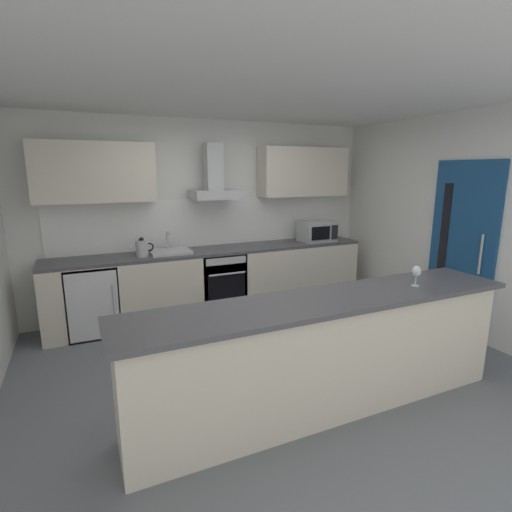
{
  "coord_description": "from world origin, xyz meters",
  "views": [
    {
      "loc": [
        -1.64,
        -3.22,
        1.93
      ],
      "look_at": [
        0.02,
        0.43,
        1.05
      ],
      "focal_mm": 27.36,
      "sensor_mm": 36.0,
      "label": 1
    }
  ],
  "objects_px": {
    "refrigerator": "(92,299)",
    "microwave": "(317,231)",
    "range_hood": "(214,182)",
    "oven": "(219,281)",
    "wine_glass": "(416,272)",
    "kettle": "(142,248)",
    "sink": "(170,251)"
  },
  "relations": [
    {
      "from": "oven",
      "to": "kettle",
      "type": "height_order",
      "value": "kettle"
    },
    {
      "from": "oven",
      "to": "refrigerator",
      "type": "height_order",
      "value": "oven"
    },
    {
      "from": "range_hood",
      "to": "wine_glass",
      "type": "xyz_separation_m",
      "value": [
        0.93,
        -2.62,
        -0.71
      ]
    },
    {
      "from": "refrigerator",
      "to": "wine_glass",
      "type": "xyz_separation_m",
      "value": [
        2.54,
        -2.48,
        0.65
      ]
    },
    {
      "from": "kettle",
      "to": "wine_glass",
      "type": "height_order",
      "value": "kettle"
    },
    {
      "from": "range_hood",
      "to": "refrigerator",
      "type": "bearing_deg",
      "value": -175.3
    },
    {
      "from": "refrigerator",
      "to": "microwave",
      "type": "relative_size",
      "value": 1.7
    },
    {
      "from": "microwave",
      "to": "kettle",
      "type": "bearing_deg",
      "value": -179.87
    },
    {
      "from": "range_hood",
      "to": "wine_glass",
      "type": "distance_m",
      "value": 2.87
    },
    {
      "from": "range_hood",
      "to": "wine_glass",
      "type": "relative_size",
      "value": 4.05
    },
    {
      "from": "refrigerator",
      "to": "range_hood",
      "type": "xyz_separation_m",
      "value": [
        1.61,
        0.13,
        1.36
      ]
    },
    {
      "from": "refrigerator",
      "to": "sink",
      "type": "xyz_separation_m",
      "value": [
        0.96,
        0.01,
        0.5
      ]
    },
    {
      "from": "refrigerator",
      "to": "microwave",
      "type": "xyz_separation_m",
      "value": [
        3.15,
        -0.03,
        0.62
      ]
    },
    {
      "from": "sink",
      "to": "kettle",
      "type": "distance_m",
      "value": 0.36
    },
    {
      "from": "oven",
      "to": "wine_glass",
      "type": "relative_size",
      "value": 4.5
    },
    {
      "from": "oven",
      "to": "range_hood",
      "type": "distance_m",
      "value": 1.33
    },
    {
      "from": "range_hood",
      "to": "wine_glass",
      "type": "height_order",
      "value": "range_hood"
    },
    {
      "from": "oven",
      "to": "sink",
      "type": "xyz_separation_m",
      "value": [
        -0.65,
        0.01,
        0.47
      ]
    },
    {
      "from": "refrigerator",
      "to": "wine_glass",
      "type": "distance_m",
      "value": 3.61
    },
    {
      "from": "oven",
      "to": "wine_glass",
      "type": "distance_m",
      "value": 2.73
    },
    {
      "from": "wine_glass",
      "to": "sink",
      "type": "bearing_deg",
      "value": 122.35
    },
    {
      "from": "oven",
      "to": "microwave",
      "type": "xyz_separation_m",
      "value": [
        1.54,
        -0.03,
        0.59
      ]
    },
    {
      "from": "range_hood",
      "to": "sink",
      "type": "bearing_deg",
      "value": -169.67
    },
    {
      "from": "refrigerator",
      "to": "microwave",
      "type": "bearing_deg",
      "value": -0.46
    },
    {
      "from": "oven",
      "to": "microwave",
      "type": "relative_size",
      "value": 1.6
    },
    {
      "from": "sink",
      "to": "range_hood",
      "type": "distance_m",
      "value": 1.08
    },
    {
      "from": "sink",
      "to": "kettle",
      "type": "bearing_deg",
      "value": -172.7
    },
    {
      "from": "refrigerator",
      "to": "sink",
      "type": "distance_m",
      "value": 1.08
    },
    {
      "from": "kettle",
      "to": "wine_glass",
      "type": "xyz_separation_m",
      "value": [
        1.93,
        -2.45,
        0.07
      ]
    },
    {
      "from": "refrigerator",
      "to": "kettle",
      "type": "distance_m",
      "value": 0.84
    },
    {
      "from": "kettle",
      "to": "sink",
      "type": "bearing_deg",
      "value": 7.3
    },
    {
      "from": "microwave",
      "to": "kettle",
      "type": "xyz_separation_m",
      "value": [
        -2.54,
        -0.01,
        -0.04
      ]
    }
  ]
}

